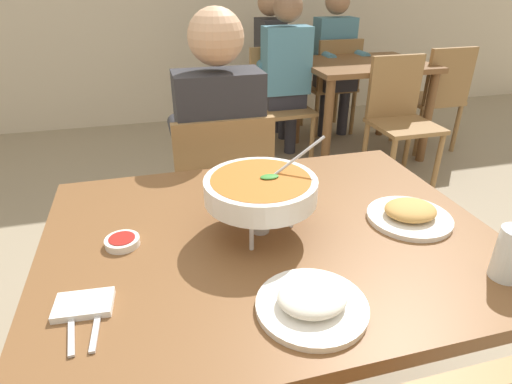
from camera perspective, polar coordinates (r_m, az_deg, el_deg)
dining_table_main at (r=1.23m, az=1.83°, el=-9.96°), size 1.22×0.94×0.78m
chair_diner_main at (r=1.93m, az=-4.63°, el=-0.37°), size 0.44×0.44×0.90m
diner_main at (r=1.87m, az=-5.09°, el=6.51°), size 0.40×0.45×1.31m
curry_bowl at (r=1.10m, az=0.64°, el=0.32°), size 0.33×0.30×0.26m
rice_plate at (r=0.92m, az=7.90°, el=-14.54°), size 0.24×0.24×0.06m
appetizer_plate at (r=1.29m, az=20.23°, el=-2.81°), size 0.24×0.24×0.06m
sauce_dish at (r=1.16m, az=-17.77°, el=-6.43°), size 0.09×0.09×0.02m
napkin_folded at (r=0.99m, az=-22.42°, el=-14.02°), size 0.13×0.09×0.02m
fork_utensil at (r=0.96m, az=-23.86°, el=-16.22°), size 0.03×0.17×0.01m
spoon_utensil at (r=0.95m, az=-20.81°, el=-16.01°), size 0.02×0.17×0.01m
drink_glass at (r=1.13m, az=31.32°, el=-7.52°), size 0.07×0.07×0.13m
dining_table_far at (r=3.70m, az=14.30°, el=14.66°), size 1.00×0.80×0.78m
chair_bg_left at (r=3.53m, az=3.07°, el=12.69°), size 0.47×0.47×0.90m
chair_bg_middle at (r=4.02m, az=3.53°, el=14.54°), size 0.47×0.47×0.90m
chair_bg_right at (r=4.17m, az=10.47°, el=14.63°), size 0.44×0.44×0.90m
chair_bg_corner at (r=3.31m, az=18.95°, el=10.26°), size 0.44×0.44×0.90m
chair_bg_window at (r=3.97m, az=23.49°, el=12.21°), size 0.45×0.45×0.90m
patron_bg_left at (r=3.45m, az=3.89°, el=16.35°), size 0.40×0.45×1.31m
patron_bg_middle at (r=3.98m, az=2.43°, el=17.89°), size 0.45×0.40×1.31m
patron_bg_right at (r=4.14m, az=10.72°, el=17.84°), size 0.40×0.45×1.31m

